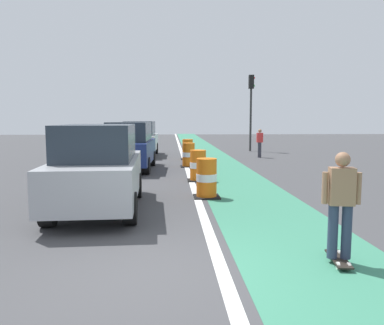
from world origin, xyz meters
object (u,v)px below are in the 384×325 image
(parked_suv_second, at_px, (130,146))
(parked_suv_nearest, at_px, (98,167))
(pedestrian_crossing, at_px, (260,142))
(traffic_barrel_mid, at_px, (198,166))
(traffic_barrel_back, at_px, (189,155))
(traffic_barrel_front, at_px, (207,179))
(traffic_light_corner, at_px, (251,99))
(traffic_barrel_far, at_px, (188,150))
(skateboarder_on_lane, at_px, (341,204))
(parked_suv_third, at_px, (140,138))

(parked_suv_second, bearing_deg, parked_suv_nearest, -89.92)
(parked_suv_nearest, height_order, pedestrian_crossing, parked_suv_nearest)
(traffic_barrel_mid, height_order, traffic_barrel_back, same)
(traffic_barrel_back, bearing_deg, traffic_barrel_front, -88.61)
(traffic_light_corner, bearing_deg, traffic_barrel_back, -118.38)
(traffic_barrel_front, xyz_separation_m, traffic_barrel_far, (-0.07, 10.31, 0.00))
(traffic_barrel_front, bearing_deg, parked_suv_nearest, -154.33)
(traffic_barrel_back, relative_size, traffic_light_corner, 0.21)
(traffic_barrel_far, distance_m, traffic_light_corner, 7.54)
(skateboarder_on_lane, relative_size, traffic_barrel_mid, 1.55)
(skateboarder_on_lane, distance_m, traffic_barrel_far, 15.46)
(parked_suv_second, distance_m, traffic_barrel_back, 2.75)
(parked_suv_second, bearing_deg, traffic_barrel_mid, -50.11)
(parked_suv_nearest, relative_size, traffic_barrel_far, 4.29)
(parked_suv_nearest, height_order, parked_suv_third, same)
(traffic_barrel_mid, xyz_separation_m, traffic_light_corner, (4.47, 12.65, 2.97))
(parked_suv_second, height_order, traffic_barrel_front, parked_suv_second)
(parked_suv_second, xyz_separation_m, traffic_barrel_far, (2.65, 4.16, -0.50))
(traffic_barrel_mid, bearing_deg, traffic_barrel_far, 90.30)
(parked_suv_third, xyz_separation_m, traffic_barrel_far, (2.70, -2.17, -0.50))
(parked_suv_third, distance_m, traffic_barrel_far, 3.50)
(skateboarder_on_lane, relative_size, traffic_barrel_back, 1.55)
(traffic_barrel_mid, xyz_separation_m, traffic_barrel_far, (-0.04, 7.38, 0.00))
(traffic_barrel_mid, bearing_deg, parked_suv_nearest, -122.40)
(traffic_barrel_back, xyz_separation_m, pedestrian_crossing, (4.22, 4.09, 0.33))
(traffic_barrel_back, bearing_deg, pedestrian_crossing, 44.10)
(skateboarder_on_lane, distance_m, parked_suv_third, 18.06)
(parked_suv_nearest, xyz_separation_m, pedestrian_crossing, (6.76, 12.43, -0.17))
(traffic_barrel_far, height_order, pedestrian_crossing, pedestrian_crossing)
(parked_suv_nearest, xyz_separation_m, traffic_barrel_front, (2.71, 1.30, -0.50))
(traffic_barrel_mid, relative_size, traffic_light_corner, 0.21)
(traffic_barrel_back, bearing_deg, traffic_barrel_mid, -88.03)
(traffic_barrel_front, xyz_separation_m, traffic_light_corner, (4.44, 15.57, 2.97))
(traffic_barrel_mid, height_order, pedestrian_crossing, pedestrian_crossing)
(skateboarder_on_lane, distance_m, parked_suv_second, 11.99)
(traffic_light_corner, xyz_separation_m, pedestrian_crossing, (-0.39, -4.44, -2.64))
(parked_suv_second, height_order, parked_suv_third, same)
(traffic_barrel_back, height_order, pedestrian_crossing, pedestrian_crossing)
(pedestrian_crossing, bearing_deg, parked_suv_nearest, -118.55)
(traffic_barrel_mid, height_order, traffic_light_corner, traffic_light_corner)
(skateboarder_on_lane, relative_size, parked_suv_third, 0.36)
(skateboarder_on_lane, bearing_deg, traffic_barrel_back, 98.03)
(parked_suv_third, bearing_deg, traffic_barrel_far, -38.75)
(parked_suv_nearest, relative_size, parked_suv_second, 1.00)
(traffic_barrel_far, distance_m, pedestrian_crossing, 4.21)
(parked_suv_third, bearing_deg, parked_suv_second, -89.54)
(traffic_barrel_front, relative_size, traffic_barrel_back, 1.00)
(skateboarder_on_lane, bearing_deg, traffic_light_corner, 81.99)
(skateboarder_on_lane, xyz_separation_m, traffic_light_corner, (2.90, 20.63, 2.59))
(traffic_light_corner, bearing_deg, traffic_barrel_far, -130.59)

